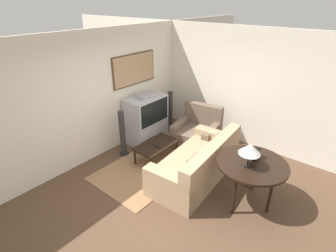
{
  "coord_description": "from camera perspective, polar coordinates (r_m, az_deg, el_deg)",
  "views": [
    {
      "loc": [
        -2.92,
        -2.33,
        3.23
      ],
      "look_at": [
        0.95,
        0.87,
        0.75
      ],
      "focal_mm": 28.0,
      "sensor_mm": 36.0,
      "label": 1
    }
  ],
  "objects": [
    {
      "name": "ground_plane",
      "position": [
        4.93,
        0.75,
        -14.58
      ],
      "size": [
        12.0,
        12.0,
        0.0
      ],
      "primitive_type": "plane",
      "color": "brown"
    },
    {
      "name": "armchair",
      "position": [
        6.31,
        6.34,
        -1.54
      ],
      "size": [
        1.08,
        1.09,
        0.92
      ],
      "rotation": [
        0.0,
        0.0,
        -1.4
      ],
      "color": "brown",
      "rests_on": "ground_plane"
    },
    {
      "name": "table_lamp",
      "position": [
        4.21,
        17.41,
        -4.84
      ],
      "size": [
        0.34,
        0.34,
        0.41
      ],
      "color": "black",
      "rests_on": "console_table"
    },
    {
      "name": "area_rug",
      "position": [
        5.69,
        -2.81,
        -8.18
      ],
      "size": [
        2.57,
        1.46,
        0.01
      ],
      "color": "#99704C",
      "rests_on": "ground_plane"
    },
    {
      "name": "wall_back",
      "position": [
        5.65,
        -16.17,
        5.91
      ],
      "size": [
        12.0,
        0.1,
        2.7
      ],
      "color": "silver",
      "rests_on": "ground_plane"
    },
    {
      "name": "speaker_tower_right",
      "position": [
        6.93,
        0.45,
        3.13
      ],
      "size": [
        0.22,
        0.22,
        1.06
      ],
      "color": "black",
      "rests_on": "ground_plane"
    },
    {
      "name": "couch",
      "position": [
        5.16,
        6.46,
        -8.32
      ],
      "size": [
        2.14,
        1.12,
        0.86
      ],
      "rotation": [
        0.0,
        0.0,
        3.23
      ],
      "color": "tan",
      "rests_on": "ground_plane"
    },
    {
      "name": "speaker_tower_left",
      "position": [
        5.86,
        -9.86,
        -1.84
      ],
      "size": [
        0.22,
        0.22,
        1.06
      ],
      "color": "black",
      "rests_on": "ground_plane"
    },
    {
      "name": "remote",
      "position": [
        5.53,
        -2.53,
        -4.38
      ],
      "size": [
        0.07,
        0.16,
        0.02
      ],
      "color": "black",
      "rests_on": "coffee_table"
    },
    {
      "name": "coffee_table",
      "position": [
        5.65,
        -2.58,
        -4.31
      ],
      "size": [
        0.94,
        0.56,
        0.4
      ],
      "color": "black",
      "rests_on": "ground_plane"
    },
    {
      "name": "console_table",
      "position": [
        4.53,
        17.8,
        -8.34
      ],
      "size": [
        1.15,
        1.15,
        0.82
      ],
      "color": "black",
      "rests_on": "ground_plane"
    },
    {
      "name": "tv",
      "position": [
        6.38,
        -4.75,
        1.64
      ],
      "size": [
        0.99,
        0.59,
        1.21
      ],
      "color": "#B7B7BC",
      "rests_on": "ground_plane"
    },
    {
      "name": "mantel_clock",
      "position": [
        4.57,
        18.54,
        -5.72
      ],
      "size": [
        0.16,
        0.1,
        0.18
      ],
      "color": "black",
      "rests_on": "console_table"
    },
    {
      "name": "wall_right",
      "position": [
        6.3,
        16.16,
        7.91
      ],
      "size": [
        0.06,
        12.0,
        2.7
      ],
      "color": "silver",
      "rests_on": "ground_plane"
    }
  ]
}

